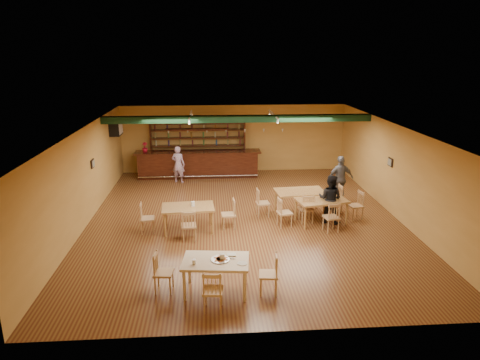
{
  "coord_description": "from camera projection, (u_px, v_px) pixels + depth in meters",
  "views": [
    {
      "loc": [
        -1.07,
        -13.22,
        5.26
      ],
      "look_at": [
        -0.09,
        0.6,
        1.15
      ],
      "focal_mm": 32.44,
      "sensor_mm": 36.0,
      "label": 1
    }
  ],
  "objects": [
    {
      "name": "dining_table_b",
      "position": [
        299.0,
        202.0,
        14.54
      ],
      "size": [
        1.7,
        1.11,
        0.81
      ],
      "primitive_type": "cube",
      "rotation": [
        0.0,
        0.0,
        0.09
      ],
      "color": "#965F35",
      "rests_on": "ground"
    },
    {
      "name": "ceiling_beam",
      "position": [
        238.0,
        119.0,
        16.08
      ],
      "size": [
        10.0,
        0.3,
        0.25
      ],
      "primitive_type": "cube",
      "color": "#11331A",
      "rests_on": "ceiling"
    },
    {
      "name": "bar_counter",
      "position": [
        198.0,
        164.0,
        18.87
      ],
      "size": [
        5.42,
        0.85,
        1.13
      ],
      "primitive_type": "cube",
      "color": "black",
      "rests_on": "ground"
    },
    {
      "name": "ac_unit",
      "position": [
        116.0,
        128.0,
        17.24
      ],
      "size": [
        0.34,
        0.7,
        0.48
      ],
      "primitive_type": "cube",
      "color": "white",
      "rests_on": "wall_left"
    },
    {
      "name": "poinsettia",
      "position": [
        145.0,
        147.0,
        18.5
      ],
      "size": [
        0.31,
        0.31,
        0.43
      ],
      "primitive_type": "imported",
      "rotation": [
        0.0,
        0.0,
        0.35
      ],
      "color": "#B41028",
      "rests_on": "bar_counter"
    },
    {
      "name": "track_rail_left",
      "position": [
        190.0,
        115.0,
        16.51
      ],
      "size": [
        0.05,
        2.5,
        0.05
      ],
      "primitive_type": "cube",
      "color": "white",
      "rests_on": "ceiling"
    },
    {
      "name": "track_rail_right",
      "position": [
        273.0,
        114.0,
        16.72
      ],
      "size": [
        0.05,
        2.5,
        0.05
      ],
      "primitive_type": "cube",
      "color": "white",
      "rests_on": "ceiling"
    },
    {
      "name": "napkin_stack",
      "position": [
        232.0,
        255.0,
        9.9
      ],
      "size": [
        0.2,
        0.15,
        0.03
      ],
      "primitive_type": "cube",
      "rotation": [
        0.0,
        0.0,
        -0.01
      ],
      "color": "white",
      "rests_on": "near_table"
    },
    {
      "name": "parmesan_shaker",
      "position": [
        194.0,
        262.0,
        9.48
      ],
      "size": [
        0.08,
        0.08,
        0.11
      ],
      "primitive_type": "cylinder",
      "rotation": [
        0.0,
        0.0,
        -0.1
      ],
      "color": "#EAE5C6",
      "rests_on": "near_table"
    },
    {
      "name": "side_plate",
      "position": [
        242.0,
        263.0,
        9.52
      ],
      "size": [
        0.24,
        0.24,
        0.01
      ],
      "primitive_type": "cylinder",
      "rotation": [
        0.0,
        0.0,
        -0.1
      ],
      "color": "white",
      "rests_on": "near_table"
    },
    {
      "name": "patron_right_b",
      "position": [
        340.0,
        179.0,
        15.66
      ],
      "size": [
        1.05,
        0.57,
        1.7
      ],
      "primitive_type": "imported",
      "rotation": [
        0.0,
        0.0,
        3.31
      ],
      "color": "slate",
      "rests_on": "ground"
    },
    {
      "name": "dining_table_d",
      "position": [
        321.0,
        211.0,
        13.8
      ],
      "size": [
        1.71,
        1.22,
        0.78
      ],
      "primitive_type": "cube",
      "rotation": [
        0.0,
        0.0,
        0.19
      ],
      "color": "#965F35",
      "rests_on": "ground"
    },
    {
      "name": "pizza_tray",
      "position": [
        220.0,
        260.0,
        9.68
      ],
      "size": [
        0.44,
        0.44,
        0.01
      ],
      "primitive_type": "cylinder",
      "rotation": [
        0.0,
        0.0,
        0.11
      ],
      "color": "silver",
      "rests_on": "near_table"
    },
    {
      "name": "picture_left",
      "position": [
        93.0,
        164.0,
        14.35
      ],
      "size": [
        0.04,
        0.34,
        0.28
      ],
      "primitive_type": "cube",
      "color": "black",
      "rests_on": "wall_left"
    },
    {
      "name": "picture_right",
      "position": [
        390.0,
        162.0,
        14.55
      ],
      "size": [
        0.04,
        0.34,
        0.28
      ],
      "primitive_type": "cube",
      "color": "black",
      "rests_on": "wall_right"
    },
    {
      "name": "pizza_server",
      "position": [
        227.0,
        258.0,
        9.74
      ],
      "size": [
        0.33,
        0.17,
        0.0
      ],
      "primitive_type": "cube",
      "rotation": [
        0.0,
        0.0,
        -0.25
      ],
      "color": "silver",
      "rests_on": "pizza_tray"
    },
    {
      "name": "floor",
      "position": [
        244.0,
        219.0,
        14.22
      ],
      "size": [
        12.0,
        12.0,
        0.0
      ],
      "primitive_type": "plane",
      "color": "#572B18",
      "rests_on": "ground"
    },
    {
      "name": "back_bar_hutch",
      "position": [
        198.0,
        148.0,
        19.31
      ],
      "size": [
        4.19,
        0.4,
        2.28
      ],
      "primitive_type": "cube",
      "color": "black",
      "rests_on": "ground"
    },
    {
      "name": "dining_table_c",
      "position": [
        188.0,
        218.0,
        13.18
      ],
      "size": [
        1.61,
        1.03,
        0.78
      ],
      "primitive_type": "cube",
      "rotation": [
        0.0,
        0.0,
        0.06
      ],
      "color": "#965F35",
      "rests_on": "ground"
    },
    {
      "name": "patron_right_a",
      "position": [
        330.0,
        199.0,
        13.72
      ],
      "size": [
        0.96,
        0.91,
        1.57
      ],
      "primitive_type": "imported",
      "rotation": [
        0.0,
        0.0,
        2.58
      ],
      "color": "black",
      "rests_on": "ground"
    },
    {
      "name": "patron_bar",
      "position": [
        178.0,
        164.0,
        17.97
      ],
      "size": [
        0.66,
        0.54,
        1.55
      ],
      "primitive_type": "imported",
      "rotation": [
        0.0,
        0.0,
        2.79
      ],
      "color": "#7E4698",
      "rests_on": "ground"
    },
    {
      "name": "near_table",
      "position": [
        216.0,
        276.0,
        9.79
      ],
      "size": [
        1.57,
        1.1,
        0.79
      ],
      "primitive_type": "cube",
      "rotation": [
        0.0,
        0.0,
        -0.1
      ],
      "color": "beige",
      "rests_on": "ground"
    }
  ]
}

